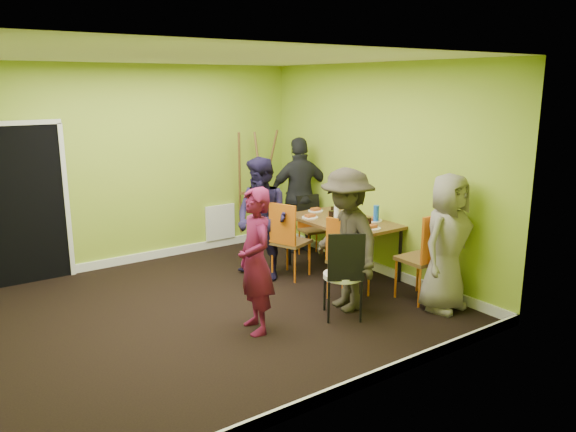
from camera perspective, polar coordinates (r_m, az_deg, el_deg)
name	(u,v)px	position (r m, az deg, el deg)	size (l,w,h in m)	color
ground	(213,310)	(6.57, -7.58, -9.47)	(5.00, 5.00, 0.00)	black
room_walls	(207,226)	(6.29, -8.23, -1.05)	(5.04, 4.54, 2.82)	#93B62E
dining_table	(343,224)	(7.56, 5.61, -0.79)	(0.90, 1.50, 0.75)	black
chair_left_far	(287,236)	(7.36, -0.07, -2.07)	(0.55, 0.55, 1.03)	orange
chair_left_near	(346,254)	(6.67, 5.89, -3.86)	(0.54, 0.53, 1.02)	orange
chair_back_end	(308,213)	(8.44, 2.06, 0.33)	(0.42, 0.48, 0.90)	orange
chair_front_end	(426,253)	(6.76, 13.84, -3.62)	(0.45, 0.46, 1.08)	orange
chair_bentwood	(344,271)	(6.13, 5.71, -5.57)	(0.53, 0.54, 1.00)	black
easel	(255,189)	(8.88, -3.32, 2.76)	(0.73, 0.69, 1.83)	brown
plate_near_left	(310,217)	(7.63, 2.25, -0.14)	(0.23, 0.23, 0.01)	white
plate_near_right	(351,230)	(7.04, 6.45, -1.37)	(0.26, 0.26, 0.01)	white
plate_far_back	(316,211)	(8.03, 2.82, 0.53)	(0.22, 0.22, 0.01)	white
plate_far_front	(371,228)	(7.14, 8.46, -1.24)	(0.23, 0.23, 0.01)	white
plate_wall_back	(349,216)	(7.77, 6.23, 0.03)	(0.26, 0.26, 0.01)	white
plate_wall_front	(373,220)	(7.54, 8.63, -0.44)	(0.25, 0.25, 0.01)	white
thermos	(337,211)	(7.52, 4.96, 0.51)	(0.07, 0.07, 0.24)	white
blue_bottle	(376,214)	(7.47, 8.95, 0.24)	(0.08, 0.08, 0.22)	blue
orange_bottle	(330,215)	(7.65, 4.26, 0.13)	(0.04, 0.04, 0.08)	orange
glass_mid	(331,215)	(7.61, 4.41, 0.15)	(0.07, 0.07, 0.11)	black
glass_back	(333,210)	(7.92, 4.59, 0.64)	(0.06, 0.06, 0.09)	black
glass_front	(369,222)	(7.28, 8.24, -0.57)	(0.06, 0.06, 0.10)	black
cup_a	(339,222)	(7.23, 5.21, -0.58)	(0.13, 0.13, 0.10)	white
cup_b	(345,214)	(7.71, 5.77, 0.23)	(0.09, 0.09, 0.09)	white
person_standing	(255,261)	(5.77, -3.32, -4.59)	(0.56, 0.37, 1.53)	maroon
person_left_far	(262,219)	(7.33, -2.64, -0.30)	(0.78, 0.61, 1.61)	#1A1433
person_left_near	(346,240)	(6.35, 5.96, -2.44)	(1.05, 0.61, 1.63)	#2C271D
person_back_end	(300,195)	(8.52, 1.27, 2.13)	(1.03, 0.43, 1.75)	black
person_front_end	(447,243)	(6.55, 15.84, -2.63)	(0.77, 0.50, 1.58)	gray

